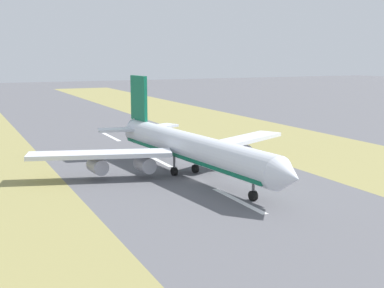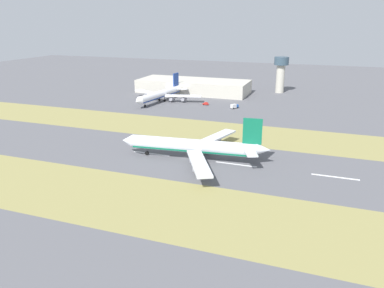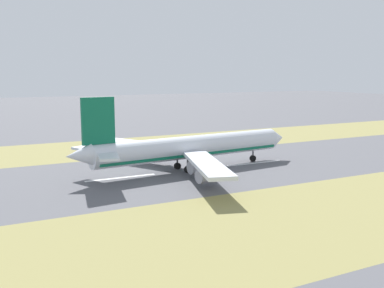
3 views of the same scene
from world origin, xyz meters
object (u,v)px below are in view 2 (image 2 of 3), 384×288
service_truck (234,106)px  airplane_parked_apron (161,94)px  airplane_main_jet (196,146)px  control_tower (281,71)px  apron_car (206,104)px  terminal_building (193,86)px

service_truck → airplane_parked_apron: bearing=86.0°
airplane_main_jet → control_tower: 176.27m
control_tower → apron_car: control_tower is taller
airplane_parked_apron → apron_car: 35.77m
airplane_parked_apron → airplane_main_jet: bearing=-148.7°
service_truck → apron_car: 22.45m
control_tower → service_truck: (-71.80, 21.66, -16.68)m
control_tower → airplane_parked_apron: size_ratio=0.48×
airplane_main_jet → service_truck: bearing=4.4°
airplane_main_jet → apron_car: airplane_main_jet is taller
airplane_parked_apron → apron_car: size_ratio=14.10×
terminal_building → airplane_parked_apron: bearing=166.5°
terminal_building → control_tower: bearing=-70.4°
terminal_building → apron_car: bearing=-150.1°
control_tower → airplane_parked_apron: (-67.77, 79.26, -12.77)m
airplane_main_jet → terminal_building: airplane_main_jet is taller
airplane_parked_apron → apron_car: airplane_parked_apron is taller
service_truck → apron_car: size_ratio=1.42×
terminal_building → control_tower: control_tower is taller
airplane_main_jet → airplane_parked_apron: 125.89m
airplane_parked_apron → control_tower: bearing=-49.5°
airplane_main_jet → service_truck: (103.49, 7.88, -4.36)m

